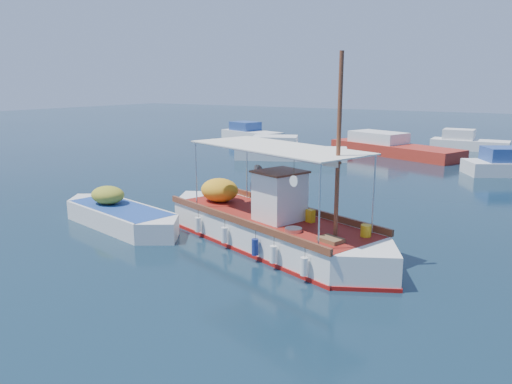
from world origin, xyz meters
The scene contains 7 objects.
ground centered at (0.00, 0.00, 0.00)m, with size 160.00×160.00×0.00m, color black.
fishing_caique centered at (0.20, -0.48, 0.55)m, with size 9.82×5.11×6.33m.
dinghy centered at (-5.60, -1.60, 0.34)m, with size 6.46×2.84×1.61m.
bg_boat_nw centered at (-7.99, 16.33, 0.49)m, with size 7.97×5.26×1.80m.
bg_boat_n centered at (-2.49, 22.18, 0.49)m, with size 10.45×6.31×1.80m.
bg_boat_far_w centered at (-16.69, 25.22, 0.49)m, with size 6.71×4.08×1.80m.
bg_boat_far_n centered at (1.87, 28.09, 0.49)m, with size 5.80×2.21×1.80m.
Camera 1 is at (8.24, -14.30, 5.32)m, focal length 35.00 mm.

